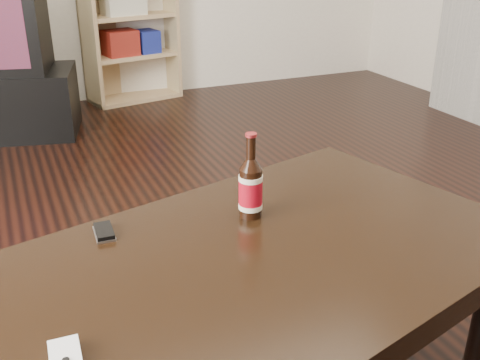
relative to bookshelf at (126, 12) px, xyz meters
name	(u,v)px	position (x,y,z in m)	size (l,w,h in m)	color
floor	(275,320)	(-0.22, -2.91, -0.66)	(5.00, 6.00, 0.01)	black
bookshelf	(126,12)	(0.00, 0.00, 0.00)	(0.73, 0.44, 1.26)	#AD7E59
coffee_table	(251,281)	(-0.48, -3.26, -0.22)	(1.50, 1.10, 0.50)	black
beer_bottle	(251,188)	(-0.39, -3.07, -0.07)	(0.07, 0.07, 0.23)	black
phone	(104,232)	(-0.77, -3.02, -0.14)	(0.05, 0.09, 0.02)	#A4A3A5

